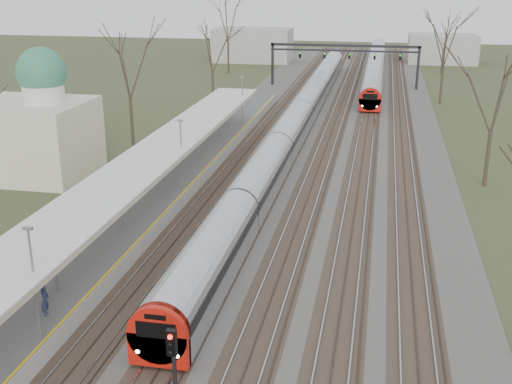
{
  "coord_description": "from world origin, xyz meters",
  "views": [
    {
      "loc": [
        5.81,
        -7.44,
        15.66
      ],
      "look_at": [
        -1.9,
        31.58,
        2.0
      ],
      "focal_mm": 45.0,
      "sensor_mm": 36.0,
      "label": 1
    }
  ],
  "objects_px": {
    "signal_post": "(173,363)",
    "passenger": "(45,300)",
    "train_near": "(300,114)",
    "train_far": "(375,66)"
  },
  "relations": [
    {
      "from": "train_near",
      "to": "passenger",
      "type": "height_order",
      "value": "train_near"
    },
    {
      "from": "train_far",
      "to": "signal_post",
      "type": "relative_size",
      "value": 14.69
    },
    {
      "from": "train_far",
      "to": "signal_post",
      "type": "bearing_deg",
      "value": -93.48
    },
    {
      "from": "passenger",
      "to": "signal_post",
      "type": "relative_size",
      "value": 0.37
    },
    {
      "from": "train_near",
      "to": "train_far",
      "type": "distance_m",
      "value": 38.94
    },
    {
      "from": "passenger",
      "to": "signal_post",
      "type": "xyz_separation_m",
      "value": [
        7.66,
        -4.92,
        0.96
      ]
    },
    {
      "from": "passenger",
      "to": "signal_post",
      "type": "distance_m",
      "value": 9.16
    },
    {
      "from": "train_far",
      "to": "passenger",
      "type": "height_order",
      "value": "train_far"
    },
    {
      "from": "train_far",
      "to": "signal_post",
      "type": "xyz_separation_m",
      "value": [
        -5.25,
        -86.23,
        1.25
      ]
    },
    {
      "from": "signal_post",
      "to": "passenger",
      "type": "bearing_deg",
      "value": 147.3
    }
  ]
}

